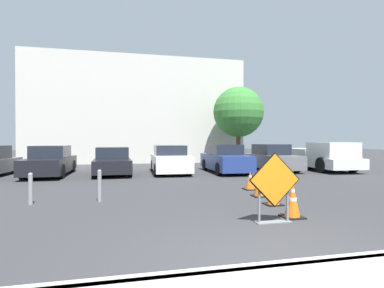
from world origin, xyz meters
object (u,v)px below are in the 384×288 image
Objects in this scene: parked_car_fourth at (170,160)px; traffic_cone_fourth at (250,181)px; parked_car_fifth at (225,159)px; traffic_cone_third at (259,184)px; road_closed_sign at (274,185)px; parked_car_second at (51,162)px; traffic_cone_second at (273,192)px; parked_car_sixth at (271,158)px; bollard_nearest at (99,185)px; traffic_cone_nearest at (292,200)px; parked_car_third at (112,162)px; bollard_second at (30,188)px; pickup_truck at (323,157)px.

traffic_cone_fourth is at bearing 109.49° from parked_car_fourth.
traffic_cone_third is at bearing 80.39° from parked_car_fifth.
road_closed_sign is 0.34× the size of parked_car_fourth.
road_closed_sign is 12.25m from parked_car_second.
traffic_cone_third reaches higher than traffic_cone_second.
parked_car_sixth is 4.80× the size of bollard_nearest.
road_closed_sign is 3.04m from traffic_cone_third.
traffic_cone_nearest reaches higher than traffic_cone_third.
traffic_cone_nearest is 0.19× the size of parked_car_sixth.
parked_car_second is 1.14× the size of parked_car_third.
traffic_cone_third is 8.54m from parked_car_sixth.
parked_car_third is 7.24m from bollard_second.
parked_car_sixth is (8.93, 0.16, 0.05)m from parked_car_third.
parked_car_second is at bearing 111.87° from bollard_nearest.
pickup_truck is 15.24m from bollard_second.
traffic_cone_third is (0.17, 1.21, 0.04)m from traffic_cone_second.
parked_car_third is (2.98, -0.23, -0.04)m from parked_car_second.
road_closed_sign is at bearing -107.14° from traffic_cone_fourth.
parked_car_fourth is 8.93m from pickup_truck.
pickup_truck is at bearing 49.51° from road_closed_sign.
traffic_cone_nearest is 10.64m from parked_car_third.
parked_car_third is (-4.27, 9.74, 0.25)m from traffic_cone_nearest.
road_closed_sign is 1.71× the size of bollard_second.
road_closed_sign is 11.52m from parked_car_sixth.
bollard_nearest is (-4.58, 1.44, 0.14)m from traffic_cone_second.
traffic_cone_second is 10.91m from pickup_truck.
parked_car_second is 8.95m from parked_car_fifth.
traffic_cone_nearest reaches higher than traffic_cone_fourth.
parked_car_fourth is at bearing -0.85° from parked_car_sixth.
parked_car_sixth is 11.51m from bollard_nearest.
traffic_cone_fourth is 6.38m from parked_car_fourth.
parked_car_fifth is 5.18× the size of bollard_second.
parked_car_sixth is at bearing -177.99° from parked_car_fourth.
traffic_cone_nearest is 0.19× the size of parked_car_fourth.
traffic_cone_fourth is 0.14× the size of parked_car_fifth.
traffic_cone_fourth is 0.73× the size of bollard_second.
road_closed_sign is 1.88× the size of traffic_cone_third.
traffic_cone_third is at bearing 136.05° from parked_car_second.
bollard_nearest is (-11.97, -6.57, -0.26)m from pickup_truck.
road_closed_sign is at bearing -39.49° from bollard_nearest.
traffic_cone_third is 4.75m from bollard_nearest.
traffic_cone_nearest is 1.04× the size of traffic_cone_third.
parked_car_second is 5.11× the size of bollard_nearest.
traffic_cone_third is at bearing 81.19° from traffic_cone_nearest.
road_closed_sign reaches higher than traffic_cone_third.
pickup_truck is (7.40, 8.01, 0.40)m from traffic_cone_second.
road_closed_sign is at bearing 95.45° from parked_car_fourth.
pickup_truck is at bearing 175.93° from parked_car_third.
pickup_truck is at bearing 47.28° from traffic_cone_second.
parked_car_third is 2.98m from parked_car_fourth.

